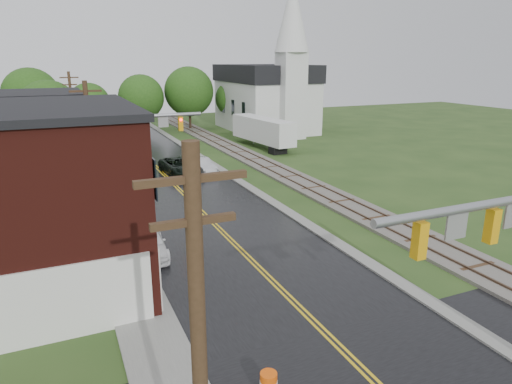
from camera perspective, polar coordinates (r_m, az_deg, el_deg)
main_road at (r=39.01m, az=-10.18°, el=0.90°), size 10.00×90.00×0.02m
curb_right at (r=45.12m, az=-5.06°, el=3.18°), size 0.80×70.00×0.12m
sidewalk_left at (r=33.34m, az=-18.46°, el=-2.37°), size 2.40×50.00×0.12m
yellow_house at (r=33.47m, az=-27.31°, el=2.41°), size 8.00×7.00×6.40m
darkred_building at (r=42.43m, az=-25.26°, el=3.88°), size 7.00×6.00×4.40m
church at (r=66.98m, az=1.58°, el=12.56°), size 10.40×18.40×20.00m
railroad at (r=46.73m, az=0.28°, el=3.84°), size 3.20×80.00×0.30m
traffic_signal_near at (r=15.78m, az=28.90°, el=-5.14°), size 7.34×0.30×7.20m
traffic_signal_far at (r=34.44m, az=-15.02°, el=7.04°), size 7.34×0.43×7.20m
utility_pole_a at (r=8.80m, az=-7.00°, el=-22.23°), size 1.80×0.28×9.00m
utility_pole_b at (r=29.22m, az=-19.83°, el=4.55°), size 1.80×0.28×9.00m
utility_pole_c at (r=50.98m, az=-21.89°, el=8.99°), size 1.80×0.28×9.00m
tree_left_e at (r=52.82m, az=-24.24°, el=9.05°), size 6.40×6.40×8.16m
suv_dark at (r=42.45m, az=-9.58°, el=3.21°), size 3.07×5.60×1.49m
sedan_silver at (r=42.63m, az=-6.77°, el=3.30°), size 1.94×4.28×1.36m
pickup_white at (r=25.37m, az=-13.41°, el=-6.25°), size 2.07×4.58×1.30m
semi_trailer at (r=54.35m, az=0.88°, el=7.75°), size 3.53×11.04×3.51m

